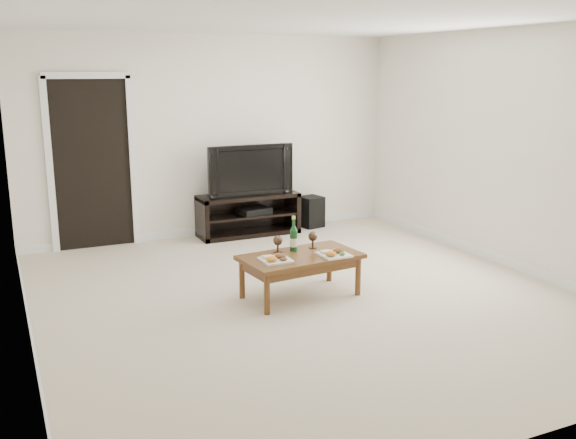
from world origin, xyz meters
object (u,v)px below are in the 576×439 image
at_px(media_console, 248,215).
at_px(coffee_table, 300,276).
at_px(subwoofer, 311,212).
at_px(television, 248,169).

height_order(media_console, coffee_table, media_console).
bearing_deg(subwoofer, coffee_table, -130.57).
bearing_deg(coffee_table, media_console, 80.30).
height_order(television, coffee_table, television).
bearing_deg(television, subwoofer, 3.45).
distance_m(media_console, coffee_table, 2.48).
relative_size(media_console, coffee_table, 1.18).
distance_m(television, coffee_table, 2.57).
bearing_deg(television, coffee_table, -99.63).
relative_size(television, coffee_table, 1.02).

